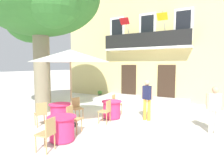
# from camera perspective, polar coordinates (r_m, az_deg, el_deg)

# --- Properties ---
(ground_plane) EXTENTS (120.00, 120.00, 0.00)m
(ground_plane) POSITION_cam_1_polar(r_m,az_deg,el_deg) (8.56, 1.63, -9.92)
(ground_plane) COLOR silver
(building_facade) EXTENTS (13.00, 5.09, 7.50)m
(building_facade) POSITION_cam_1_polar(r_m,az_deg,el_deg) (14.99, 12.91, 11.06)
(building_facade) COLOR #DBC67F
(building_facade) RESTS_ON ground
(entrance_step_platform) EXTENTS (5.51, 2.37, 0.25)m
(entrance_step_platform) POSITION_cam_1_polar(r_m,az_deg,el_deg) (12.11, 8.16, -4.74)
(entrance_step_platform) COLOR silver
(entrance_step_platform) RESTS_ON ground
(plane_tree) EXTENTS (6.04, 5.30, 7.20)m
(plane_tree) POSITION_cam_1_polar(r_m,az_deg,el_deg) (10.61, -20.61, 21.59)
(plane_tree) COLOR #7F755B
(plane_tree) RESTS_ON ground
(cafe_table_near_tree) EXTENTS (0.86, 0.86, 0.76)m
(cafe_table_near_tree) POSITION_cam_1_polar(r_m,az_deg,el_deg) (8.07, -14.99, -8.20)
(cafe_table_near_tree) COLOR #E52D66
(cafe_table_near_tree) RESTS_ON ground
(cafe_chair_near_tree_0) EXTENTS (0.53, 0.53, 0.91)m
(cafe_chair_near_tree_0) POSITION_cam_1_polar(r_m,az_deg,el_deg) (8.38, -10.36, -6.61)
(cafe_chair_near_tree_0) COLOR tan
(cafe_chair_near_tree_0) RESTS_ON ground
(cafe_chair_near_tree_1) EXTENTS (0.54, 0.54, 0.91)m
(cafe_chair_near_tree_1) POSITION_cam_1_polar(r_m,az_deg,el_deg) (7.76, -20.13, -7.85)
(cafe_chair_near_tree_1) COLOR tan
(cafe_chair_near_tree_1) RESTS_ON ground
(cafe_table_middle) EXTENTS (0.86, 0.86, 0.76)m
(cafe_table_middle) POSITION_cam_1_polar(r_m,az_deg,el_deg) (8.41, -0.07, -7.45)
(cafe_table_middle) COLOR #E52D66
(cafe_table_middle) RESTS_ON ground
(cafe_chair_middle_0) EXTENTS (0.46, 0.46, 0.91)m
(cafe_chair_middle_0) POSITION_cam_1_polar(r_m,az_deg,el_deg) (9.09, 1.10, -5.56)
(cafe_chair_middle_0) COLOR tan
(cafe_chair_middle_0) RESTS_ON ground
(cafe_chair_middle_1) EXTENTS (0.44, 0.44, 0.91)m
(cafe_chair_middle_1) POSITION_cam_1_polar(r_m,az_deg,el_deg) (7.68, -1.74, -7.66)
(cafe_chair_middle_1) COLOR tan
(cafe_chair_middle_1) RESTS_ON ground
(cafe_table_front) EXTENTS (0.86, 0.86, 0.76)m
(cafe_table_front) POSITION_cam_1_polar(r_m,az_deg,el_deg) (6.19, -14.49, -12.45)
(cafe_table_front) COLOR #E52D66
(cafe_table_front) RESTS_ON ground
(cafe_chair_front_0) EXTENTS (0.47, 0.47, 0.91)m
(cafe_chair_front_0) POSITION_cam_1_polar(r_m,az_deg,el_deg) (6.79, -11.52, -9.54)
(cafe_chair_front_0) COLOR tan
(cafe_chair_front_0) RESTS_ON ground
(cafe_chair_front_1) EXTENTS (0.46, 0.46, 0.91)m
(cafe_chair_front_1) POSITION_cam_1_polar(r_m,az_deg,el_deg) (5.53, -18.45, -13.26)
(cafe_chair_front_1) COLOR tan
(cafe_chair_front_1) RESTS_ON ground
(cafe_umbrella) EXTENTS (2.90, 2.90, 2.85)m
(cafe_umbrella) POSITION_cam_1_polar(r_m,az_deg,el_deg) (7.32, -12.13, 7.99)
(cafe_umbrella) COLOR #997A56
(cafe_umbrella) RESTS_ON ground
(ground_planter_left) EXTENTS (0.32, 0.32, 0.48)m
(ground_planter_left) POSITION_cam_1_polar(r_m,az_deg,el_deg) (13.74, -3.57, -2.85)
(ground_planter_left) COLOR slate
(ground_planter_left) RESTS_ON ground
(pedestrian_near_entrance) EXTENTS (0.53, 0.33, 1.67)m
(pedestrian_near_entrance) POSITION_cam_1_polar(r_m,az_deg,el_deg) (8.15, 10.28, -3.98)
(pedestrian_near_entrance) COLOR gold
(pedestrian_near_entrance) RESTS_ON ground
(pedestrian_mid_plaza) EXTENTS (0.53, 0.38, 1.59)m
(pedestrian_mid_plaza) POSITION_cam_1_polar(r_m,az_deg,el_deg) (7.30, 27.88, -6.06)
(pedestrian_mid_plaza) COLOR silver
(pedestrian_mid_plaza) RESTS_ON ground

